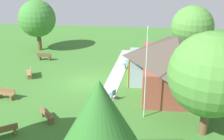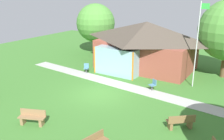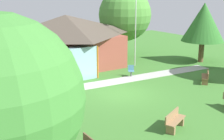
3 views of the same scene
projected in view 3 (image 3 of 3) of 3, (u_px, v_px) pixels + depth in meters
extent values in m
plane|color=#3D752D|center=(121.00, 94.00, 18.69)|extent=(44.00, 44.00, 0.00)
cube|color=brown|center=(67.00, 52.00, 24.42)|extent=(8.55, 5.29, 2.67)
pyramid|color=#4C4238|center=(66.00, 26.00, 23.84)|extent=(9.55, 6.29, 1.74)
cube|color=#8CB2BF|center=(70.00, 64.00, 21.16)|extent=(3.85, 1.20, 2.40)
cylinder|color=orange|center=(48.00, 70.00, 19.64)|extent=(0.12, 0.12, 2.40)
cylinder|color=orange|center=(98.00, 62.00, 21.72)|extent=(0.12, 0.12, 2.40)
cube|color=#ADADA8|center=(101.00, 84.00, 20.58)|extent=(19.56, 2.93, 0.03)
cylinder|color=silver|center=(136.00, 29.00, 24.73)|extent=(0.08, 0.08, 6.41)
cube|color=olive|center=(176.00, 120.00, 13.80)|extent=(1.55, 0.98, 0.06)
cube|color=olive|center=(180.00, 121.00, 14.31)|extent=(0.30, 0.43, 0.39)
cube|color=olive|center=(171.00, 130.00, 13.42)|extent=(0.30, 0.43, 0.39)
cube|color=olive|center=(172.00, 115.00, 13.84)|extent=(1.41, 0.63, 0.36)
cube|color=brown|center=(205.00, 76.00, 20.79)|extent=(1.43, 1.31, 0.06)
cube|color=brown|center=(205.00, 82.00, 20.35)|extent=(0.38, 0.41, 0.39)
cube|color=brown|center=(205.00, 78.00, 21.37)|extent=(0.38, 0.41, 0.39)
cube|color=brown|center=(208.00, 74.00, 20.69)|extent=(1.18, 1.02, 0.36)
cube|color=teal|center=(131.00, 71.00, 22.22)|extent=(0.60, 0.60, 0.04)
cube|color=teal|center=(131.00, 68.00, 22.35)|extent=(0.40, 0.26, 0.40)
cylinder|color=#4C4C51|center=(131.00, 74.00, 22.28)|extent=(0.10, 0.10, 0.42)
cylinder|color=#4C4C51|center=(131.00, 77.00, 22.33)|extent=(0.36, 0.36, 0.02)
cube|color=teal|center=(43.00, 84.00, 19.12)|extent=(0.60, 0.60, 0.04)
cube|color=teal|center=(40.00, 81.00, 19.15)|extent=(0.40, 0.26, 0.40)
cylinder|color=#4C4C51|center=(43.00, 88.00, 19.18)|extent=(0.10, 0.10, 0.42)
cylinder|color=#4C4C51|center=(44.00, 90.00, 19.23)|extent=(0.36, 0.36, 0.02)
cylinder|color=brown|center=(125.00, 45.00, 29.12)|extent=(0.53, 0.53, 2.15)
sphere|color=#4C8C38|center=(125.00, 15.00, 28.34)|extent=(5.02, 5.02, 5.02)
cylinder|color=brown|center=(201.00, 51.00, 26.74)|extent=(0.47, 0.47, 1.90)
cone|color=#2D6B28|center=(204.00, 22.00, 26.05)|extent=(3.74, 3.74, 3.37)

